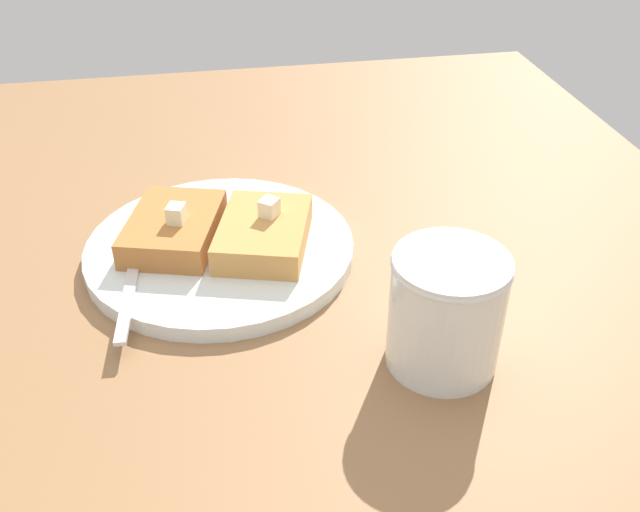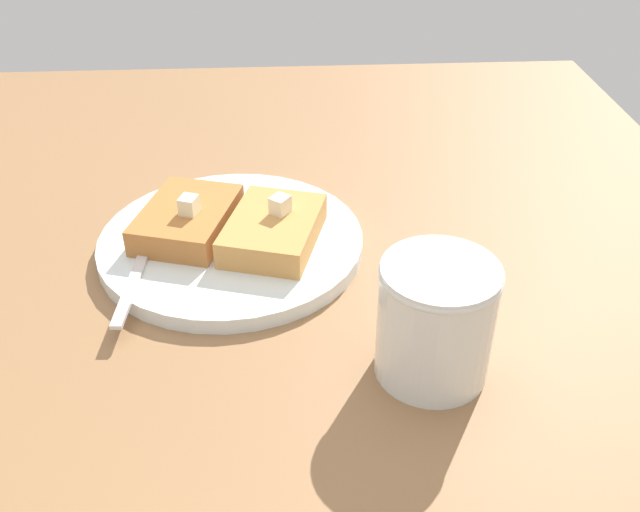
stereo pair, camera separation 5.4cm
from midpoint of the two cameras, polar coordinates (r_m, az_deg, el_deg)
name	(u,v)px [view 1 (the left image)]	position (r cm, az deg, el deg)	size (l,w,h in cm)	color
table_surface	(132,338)	(57.58, -17.48, -6.41)	(109.62, 109.62, 1.84)	olive
plate	(220,248)	(62.79, -10.45, 0.54)	(23.13, 23.13, 1.36)	white
toast_slice_left	(174,228)	(62.98, -14.05, 2.08)	(7.20, 10.03, 2.42)	#B36E34
toast_slice_middle	(264,233)	(60.89, -7.07, 1.73)	(7.20, 10.03, 2.42)	#CB8E49
butter_pat_primary	(176,214)	(61.13, -13.95, 3.22)	(1.54, 1.39, 1.54)	#F1F2C9
butter_pat_secondary	(269,208)	(60.58, -6.66, 3.78)	(1.54, 1.39, 1.54)	#F4EAC7
fork	(132,270)	(60.48, -17.33, -1.20)	(2.63, 16.06, 0.36)	silver
syrup_jar	(445,316)	(49.60, 6.94, -4.89)	(8.13, 8.13, 8.80)	#4C1C07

